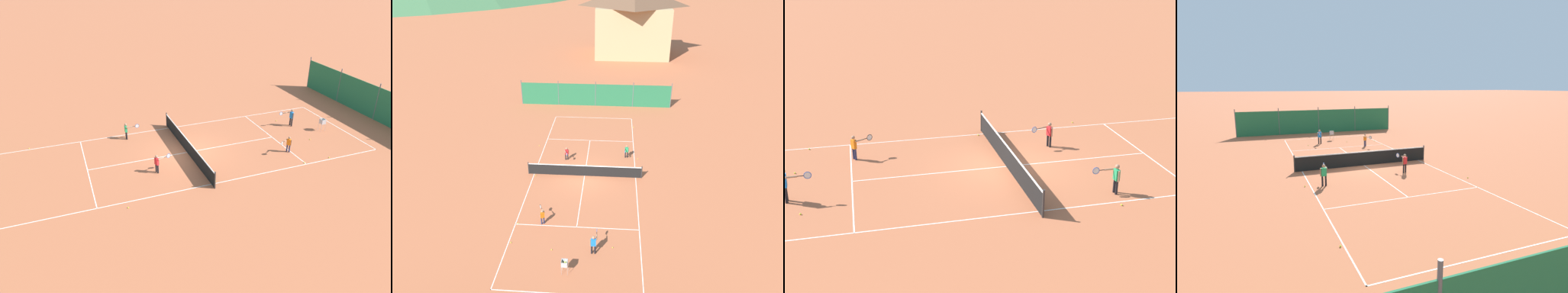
% 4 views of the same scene
% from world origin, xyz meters
% --- Properties ---
extents(ground_plane, '(600.00, 600.00, 0.00)m').
position_xyz_m(ground_plane, '(0.00, 0.00, 0.00)').
color(ground_plane, '#B7603D').
extents(court_line_markings, '(8.25, 23.85, 0.01)m').
position_xyz_m(court_line_markings, '(0.00, 0.00, 0.00)').
color(court_line_markings, white).
rests_on(court_line_markings, ground).
extents(tennis_net, '(9.18, 0.08, 1.06)m').
position_xyz_m(tennis_net, '(0.00, 0.00, 0.50)').
color(tennis_net, '#2D2D2D').
rests_on(tennis_net, ground).
extents(windscreen_fence_near, '(17.28, 0.08, 2.90)m').
position_xyz_m(windscreen_fence_near, '(-0.00, -15.50, 1.31)').
color(windscreen_fence_near, '#236B42').
rests_on(windscreen_fence_near, ground).
extents(player_far_service, '(0.38, 1.02, 1.17)m').
position_xyz_m(player_far_service, '(-1.75, 2.48, 0.69)').
color(player_far_service, black).
rests_on(player_far_service, ground).
extents(player_near_service, '(0.49, 0.95, 1.10)m').
position_xyz_m(player_near_service, '(-2.30, -6.17, 0.65)').
color(player_near_service, '#23284C').
rests_on(player_near_service, ground).
extents(player_near_baseline, '(0.45, 1.08, 1.32)m').
position_xyz_m(player_near_baseline, '(1.25, -8.71, 0.77)').
color(player_near_baseline, black).
rests_on(player_near_baseline, ground).
extents(player_far_baseline, '(0.41, 1.00, 1.19)m').
position_xyz_m(player_far_baseline, '(3.39, 3.25, 0.70)').
color(player_far_baseline, black).
rests_on(player_far_baseline, ground).
extents(tennis_ball_alley_right, '(0.07, 0.07, 0.07)m').
position_xyz_m(tennis_ball_alley_right, '(-4.64, 4.89, 0.03)').
color(tennis_ball_alley_right, '#CCE033').
rests_on(tennis_ball_alley_right, ground).
extents(tennis_ball_by_net_left, '(0.07, 0.07, 0.07)m').
position_xyz_m(tennis_ball_by_net_left, '(-3.93, -8.23, 0.03)').
color(tennis_ball_by_net_left, '#CCE033').
rests_on(tennis_ball_by_net_left, ground).
extents(tennis_ball_alley_left, '(0.07, 0.07, 0.07)m').
position_xyz_m(tennis_ball_alley_left, '(-3.93, -6.35, 0.03)').
color(tennis_ball_alley_left, '#CCE033').
rests_on(tennis_ball_alley_left, ground).
extents(tennis_ball_mid_court, '(0.07, 0.07, 0.07)m').
position_xyz_m(tennis_ball_mid_court, '(-3.94, -0.31, 0.03)').
color(tennis_ball_mid_court, '#CCE033').
rests_on(tennis_ball_mid_court, ground).
extents(tennis_ball_service_box, '(0.07, 0.07, 0.07)m').
position_xyz_m(tennis_ball_service_box, '(4.39, 3.08, 0.03)').
color(tennis_ball_service_box, '#CCE033').
rests_on(tennis_ball_service_box, ground).
extents(tennis_ball_near_corner, '(0.07, 0.07, 0.07)m').
position_xyz_m(tennis_ball_near_corner, '(-1.30, -8.66, 0.03)').
color(tennis_ball_near_corner, '#CCE033').
rests_on(tennis_ball_near_corner, ground).
extents(tennis_ball_by_net_right, '(0.07, 0.07, 0.07)m').
position_xyz_m(tennis_ball_by_net_right, '(2.40, -8.20, 0.03)').
color(tennis_ball_by_net_right, '#CCE033').
rests_on(tennis_ball_by_net_right, ground).
extents(tennis_ball_far_corner, '(0.07, 0.07, 0.07)m').
position_xyz_m(tennis_ball_far_corner, '(4.23, 9.70, 0.03)').
color(tennis_ball_far_corner, '#CCE033').
rests_on(tennis_ball_far_corner, ground).
extents(ball_hopper, '(0.36, 0.36, 0.89)m').
position_xyz_m(ball_hopper, '(-0.28, -10.40, 0.66)').
color(ball_hopper, '#B7B7BC').
rests_on(ball_hopper, ground).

